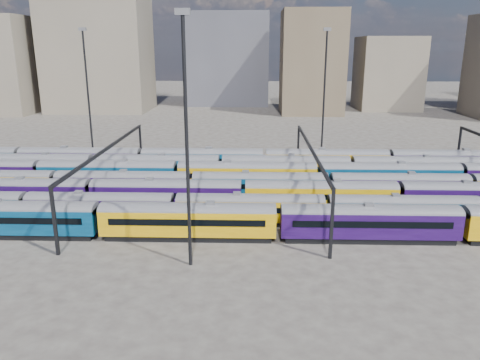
{
  "coord_description": "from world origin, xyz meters",
  "views": [
    {
      "loc": [
        1.58,
        -66.94,
        22.25
      ],
      "look_at": [
        -0.42,
        0.25,
        3.0
      ],
      "focal_mm": 35.0,
      "sensor_mm": 36.0,
      "label": 1
    }
  ],
  "objects_px": {
    "rake_1": "(175,205)",
    "mast_2": "(186,134)",
    "rake_0": "(278,218)",
    "rake_2": "(243,192)"
  },
  "relations": [
    {
      "from": "rake_0",
      "to": "rake_1",
      "type": "bearing_deg",
      "value": 159.16
    },
    {
      "from": "rake_1",
      "to": "rake_2",
      "type": "distance_m",
      "value": 10.08
    },
    {
      "from": "rake_1",
      "to": "mast_2",
      "type": "distance_m",
      "value": 16.97
    },
    {
      "from": "rake_0",
      "to": "rake_1",
      "type": "height_order",
      "value": "rake_0"
    },
    {
      "from": "rake_0",
      "to": "rake_2",
      "type": "relative_size",
      "value": 1.0
    },
    {
      "from": "rake_1",
      "to": "mast_2",
      "type": "relative_size",
      "value": 4.55
    },
    {
      "from": "rake_1",
      "to": "rake_2",
      "type": "height_order",
      "value": "rake_2"
    },
    {
      "from": "mast_2",
      "to": "rake_1",
      "type": "bearing_deg",
      "value": 106.56
    },
    {
      "from": "rake_0",
      "to": "rake_1",
      "type": "relative_size",
      "value": 1.1
    },
    {
      "from": "rake_1",
      "to": "mast_2",
      "type": "height_order",
      "value": "mast_2"
    }
  ]
}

